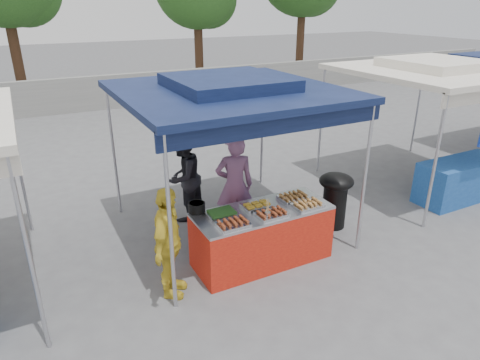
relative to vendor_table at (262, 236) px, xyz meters
name	(u,v)px	position (x,y,z in m)	size (l,w,h in m)	color
ground_plane	(258,257)	(0.00, 0.10, -0.43)	(80.00, 80.00, 0.00)	#555557
back_wall	(106,92)	(0.00, 11.10, 0.17)	(40.00, 0.25, 1.20)	slate
main_canopy	(229,90)	(0.00, 1.07, 1.94)	(3.20, 3.20, 2.57)	#B1B1B8
neighbor_stall_right	(446,113)	(4.50, 0.67, 1.18)	(3.20, 3.20, 2.57)	#B1B1B8
vendor_table	(262,236)	(0.00, 0.00, 0.00)	(2.00, 0.80, 0.85)	#B71F10
food_tray_fl	(233,224)	(-0.60, -0.24, 0.46)	(0.42, 0.30, 0.07)	#BCBDC1
food_tray_fm	(271,214)	(0.00, -0.23, 0.46)	(0.42, 0.30, 0.07)	#BCBDC1
food_tray_fr	(308,205)	(0.61, -0.23, 0.46)	(0.42, 0.30, 0.07)	#BCBDC1
food_tray_bl	(222,213)	(-0.60, 0.10, 0.46)	(0.42, 0.30, 0.07)	#BCBDC1
food_tray_bm	(257,205)	(-0.04, 0.10, 0.46)	(0.42, 0.30, 0.07)	#BCBDC1
food_tray_br	(293,197)	(0.58, 0.09, 0.46)	(0.42, 0.30, 0.07)	#BCBDC1
cooking_pot	(197,207)	(-0.86, 0.37, 0.50)	(0.24, 0.24, 0.14)	black
skewer_cup	(268,215)	(-0.08, -0.27, 0.48)	(0.08, 0.08, 0.10)	#B1B1B8
wok_burner	(335,195)	(1.63, 0.36, 0.15)	(0.58, 0.58, 0.97)	black
crate_left	(219,236)	(-0.37, 0.71, -0.28)	(0.49, 0.34, 0.29)	#123299
crate_right	(262,229)	(0.33, 0.58, -0.26)	(0.54, 0.38, 0.32)	#123299
crate_stacked	(262,211)	(0.33, 0.58, 0.06)	(0.53, 0.37, 0.32)	#123299
vendor_woman	(235,186)	(0.03, 0.95, 0.43)	(0.62, 0.41, 1.70)	#815277
helper_man	(184,177)	(-0.51, 1.83, 0.36)	(0.76, 0.59, 1.57)	black
customer_person	(168,244)	(-1.46, -0.12, 0.34)	(0.89, 0.37, 1.52)	gold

